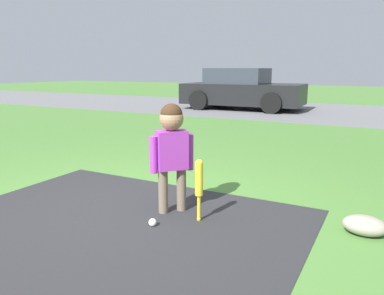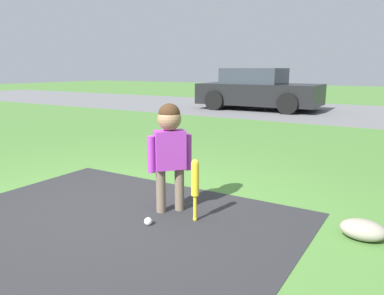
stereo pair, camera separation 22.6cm
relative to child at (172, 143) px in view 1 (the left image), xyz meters
The scene contains 7 objects.
ground_plane 0.88m from the child, 150.36° to the right, with size 60.00×60.00×0.00m, color #477533.
street_strip 9.61m from the child, 92.97° to the left, with size 40.00×6.00×0.01m.
child is the anchor object (origin of this frame).
baseball_bat 0.45m from the child, 14.07° to the right, with size 0.07×0.07×0.57m.
sports_ball 0.74m from the child, 86.38° to the right, with size 0.07×0.07×0.07m.
parked_car 9.56m from the child, 106.66° to the left, with size 4.00×2.13×1.37m.
edging_rock 1.80m from the child, 10.15° to the left, with size 0.36×0.25×0.16m.
Camera 1 is at (2.26, -2.63, 1.35)m, focal length 35.00 mm.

